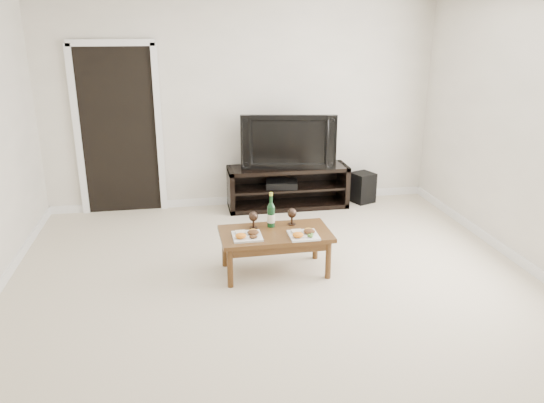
{
  "coord_description": "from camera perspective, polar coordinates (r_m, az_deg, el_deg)",
  "views": [
    {
      "loc": [
        -0.8,
        -3.98,
        2.33
      ],
      "look_at": [
        0.03,
        0.72,
        0.7
      ],
      "focal_mm": 35.0,
      "sensor_mm": 36.0,
      "label": 1
    }
  ],
  "objects": [
    {
      "name": "doorway",
      "position": [
        6.88,
        -16.13,
        7.18
      ],
      "size": [
        0.9,
        0.02,
        2.05
      ],
      "primitive_type": "cube",
      "color": "black",
      "rests_on": "ground"
    },
    {
      "name": "media_console",
      "position": [
        6.92,
        1.71,
        1.57
      ],
      "size": [
        1.56,
        0.45,
        0.55
      ],
      "primitive_type": "cube",
      "color": "black",
      "rests_on": "ground"
    },
    {
      "name": "plate_left",
      "position": [
        4.94,
        -2.7,
        -3.5
      ],
      "size": [
        0.27,
        0.27,
        0.07
      ],
      "primitive_type": "cube",
      "color": "white",
      "rests_on": "coffee_table"
    },
    {
      "name": "plate_right",
      "position": [
        4.96,
        3.41,
        -3.39
      ],
      "size": [
        0.27,
        0.27,
        0.07
      ],
      "primitive_type": "cube",
      "color": "white",
      "rests_on": "coffee_table"
    },
    {
      "name": "back_wall",
      "position": [
        6.87,
        -3.19,
        10.2
      ],
      "size": [
        5.0,
        0.04,
        2.6
      ],
      "primitive_type": "cube",
      "color": "beige",
      "rests_on": "ground"
    },
    {
      "name": "coffee_table",
      "position": [
        5.15,
        0.35,
        -5.46
      ],
      "size": [
        1.06,
        0.6,
        0.42
      ],
      "primitive_type": "cube",
      "rotation": [
        0.0,
        0.0,
        0.02
      ],
      "color": "#523216",
      "rests_on": "ground"
    },
    {
      "name": "wine_bottle",
      "position": [
        5.14,
        -0.1,
        -0.89
      ],
      "size": [
        0.07,
        0.07,
        0.35
      ],
      "primitive_type": "cylinder",
      "color": "#0E3619",
      "rests_on": "coffee_table"
    },
    {
      "name": "goblet_left",
      "position": [
        5.14,
        -2.01,
        -1.98
      ],
      "size": [
        0.09,
        0.09,
        0.17
      ],
      "primitive_type": null,
      "color": "#32231B",
      "rests_on": "coffee_table"
    },
    {
      "name": "floor",
      "position": [
        4.68,
        1.24,
        -11.01
      ],
      "size": [
        5.5,
        5.5,
        0.0
      ],
      "primitive_type": "plane",
      "color": "beige",
      "rests_on": "ground"
    },
    {
      "name": "television",
      "position": [
        6.77,
        1.76,
        6.59
      ],
      "size": [
        1.21,
        0.36,
        0.69
      ],
      "primitive_type": "imported",
      "rotation": [
        0.0,
        0.0,
        -0.17
      ],
      "color": "black",
      "rests_on": "media_console"
    },
    {
      "name": "subwoofer",
      "position": [
        7.25,
        9.7,
        1.5
      ],
      "size": [
        0.35,
        0.35,
        0.4
      ],
      "primitive_type": "cube",
      "rotation": [
        0.0,
        0.0,
        0.38
      ],
      "color": "black",
      "rests_on": "ground"
    },
    {
      "name": "goblet_right",
      "position": [
        5.22,
        2.16,
        -1.62
      ],
      "size": [
        0.09,
        0.09,
        0.17
      ],
      "primitive_type": null,
      "color": "#32231B",
      "rests_on": "coffee_table"
    },
    {
      "name": "av_receiver",
      "position": [
        6.88,
        1.06,
        1.91
      ],
      "size": [
        0.45,
        0.37,
        0.08
      ],
      "primitive_type": "cube",
      "rotation": [
        0.0,
        0.0,
        -0.18
      ],
      "color": "black",
      "rests_on": "media_console"
    }
  ]
}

